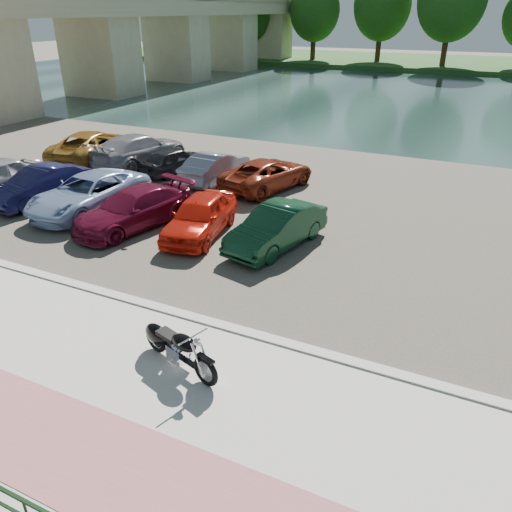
# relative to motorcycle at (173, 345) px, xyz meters

# --- Properties ---
(ground) EXTENTS (200.00, 200.00, 0.00)m
(ground) POSITION_rel_motorcycle_xyz_m (0.49, -0.32, -0.56)
(ground) COLOR #595447
(ground) RESTS_ON ground
(promenade) EXTENTS (60.00, 6.00, 0.10)m
(promenade) POSITION_rel_motorcycle_xyz_m (0.49, -1.32, -0.51)
(promenade) COLOR #BAB6AF
(promenade) RESTS_ON ground
(pink_path) EXTENTS (60.00, 2.00, 0.01)m
(pink_path) POSITION_rel_motorcycle_xyz_m (0.49, -2.82, -0.46)
(pink_path) COLOR #995A56
(pink_path) RESTS_ON promenade
(kerb) EXTENTS (60.00, 0.30, 0.14)m
(kerb) POSITION_rel_motorcycle_xyz_m (0.49, 1.68, -0.49)
(kerb) COLOR #BAB6AF
(kerb) RESTS_ON ground
(parking_lot) EXTENTS (60.00, 18.00, 0.04)m
(parking_lot) POSITION_rel_motorcycle_xyz_m (0.49, 10.68, -0.54)
(parking_lot) COLOR #464138
(parking_lot) RESTS_ON ground
(river) EXTENTS (120.00, 40.00, 0.00)m
(river) POSITION_rel_motorcycle_xyz_m (0.49, 39.68, -0.56)
(river) COLOR #1B312F
(river) RESTS_ON ground
(far_bank) EXTENTS (120.00, 24.00, 0.60)m
(far_bank) POSITION_rel_motorcycle_xyz_m (0.49, 71.68, -0.26)
(far_bank) COLOR #1E4217
(far_bank) RESTS_ON ground
(bridge) EXTENTS (7.00, 56.00, 8.55)m
(bridge) POSITION_rel_motorcycle_xyz_m (-27.51, 40.71, 4.96)
(bridge) COLOR tan
(bridge) RESTS_ON ground
(railing) EXTENTS (24.04, 0.05, 0.90)m
(railing) POSITION_rel_motorcycle_xyz_m (0.49, -4.32, 0.23)
(railing) COLOR black
(railing) RESTS_ON promenade
(motorcycle) EXTENTS (2.27, 1.01, 1.05)m
(motorcycle) POSITION_rel_motorcycle_xyz_m (0.00, 0.00, 0.00)
(motorcycle) COLOR black
(motorcycle) RESTS_ON promenade
(car_1) EXTENTS (1.92, 4.32, 1.38)m
(car_1) POSITION_rel_motorcycle_xyz_m (-10.66, 6.40, 0.17)
(car_1) COLOR #13123A
(car_1) RESTS_ON parking_lot
(car_2) EXTENTS (2.66, 5.20, 1.40)m
(car_2) POSITION_rel_motorcycle_xyz_m (-8.19, 6.43, 0.18)
(car_2) COLOR #8BA2CA
(car_2) RESTS_ON parking_lot
(car_3) EXTENTS (2.94, 4.95, 1.34)m
(car_3) POSITION_rel_motorcycle_xyz_m (-5.67, 5.92, 0.15)
(car_3) COLOR maroon
(car_3) RESTS_ON parking_lot
(car_4) EXTENTS (2.21, 4.20, 1.36)m
(car_4) POSITION_rel_motorcycle_xyz_m (-3.17, 6.32, 0.16)
(car_4) COLOR red
(car_4) RESTS_ON parking_lot
(car_5) EXTENTS (2.25, 4.27, 1.34)m
(car_5) POSITION_rel_motorcycle_xyz_m (-0.43, 6.57, 0.15)
(car_5) COLOR #0E331D
(car_5) RESTS_ON parking_lot
(car_6) EXTENTS (3.42, 5.81, 1.52)m
(car_6) POSITION_rel_motorcycle_xyz_m (-13.04, 12.10, 0.24)
(car_6) COLOR #A06F24
(car_6) RESTS_ON parking_lot
(car_7) EXTENTS (2.93, 5.59, 1.55)m
(car_7) POSITION_rel_motorcycle_xyz_m (-10.38, 12.41, 0.25)
(car_7) COLOR gray
(car_7) RESTS_ON parking_lot
(car_8) EXTENTS (2.31, 3.90, 1.24)m
(car_8) POSITION_rel_motorcycle_xyz_m (-8.06, 12.00, 0.10)
(car_8) COLOR black
(car_8) RESTS_ON parking_lot
(car_9) EXTENTS (1.66, 4.08, 1.32)m
(car_9) POSITION_rel_motorcycle_xyz_m (-5.69, 11.78, 0.14)
(car_9) COLOR slate
(car_9) RESTS_ON parking_lot
(car_10) EXTENTS (3.24, 5.00, 1.28)m
(car_10) POSITION_rel_motorcycle_xyz_m (-3.16, 11.89, 0.12)
(car_10) COLOR maroon
(car_10) RESTS_ON parking_lot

